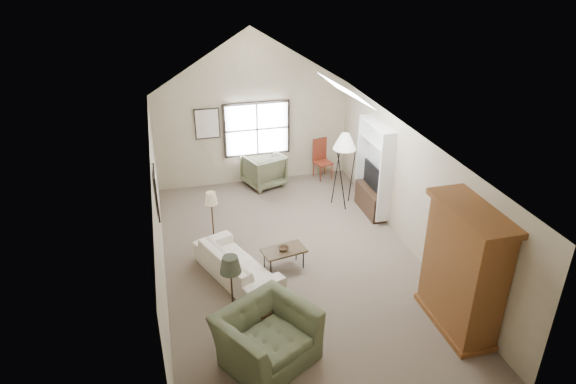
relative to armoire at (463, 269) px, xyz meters
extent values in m
cube|color=#69594B|center=(-2.18, 2.40, -1.10)|extent=(5.00, 8.00, 0.01)
cube|color=tan|center=(-2.18, 6.40, 0.15)|extent=(5.00, 0.01, 2.50)
cube|color=tan|center=(-2.18, -1.60, 0.15)|extent=(5.00, 0.01, 2.50)
cube|color=tan|center=(-4.68, 2.40, 0.15)|extent=(0.01, 8.00, 2.50)
cube|color=tan|center=(0.32, 2.40, 0.15)|extent=(0.01, 8.00, 2.50)
cube|color=black|center=(-2.08, 6.36, 0.35)|extent=(1.72, 0.08, 1.42)
cube|color=black|center=(-4.65, 2.70, 0.65)|extent=(0.68, 0.04, 0.88)
cube|color=black|center=(-3.33, 6.37, 0.60)|extent=(0.62, 0.04, 0.78)
cube|color=brown|center=(0.00, 0.00, 0.00)|extent=(0.60, 1.50, 2.20)
cube|color=white|center=(0.16, 4.00, 0.05)|extent=(0.32, 1.30, 2.10)
cube|color=#382316|center=(0.14, 4.00, -0.80)|extent=(0.34, 1.18, 0.60)
cube|color=black|center=(0.14, 4.00, -0.18)|extent=(0.05, 0.90, 0.55)
imported|color=#EFE2CF|center=(-3.33, 2.22, -0.80)|extent=(1.53, 2.23, 0.61)
imported|color=#565F43|center=(-3.24, -0.01, -0.66)|extent=(1.77, 1.71, 0.88)
imported|color=#6E714F|center=(-1.99, 6.07, -0.67)|extent=(1.17, 1.19, 0.85)
cube|color=#392A17|center=(-2.40, 2.28, -0.89)|extent=(0.91, 0.61, 0.43)
imported|color=#342515|center=(-2.40, 2.28, -0.65)|extent=(0.23, 0.23, 0.05)
cylinder|color=#382316|center=(-3.23, 0.62, -0.84)|extent=(0.68, 0.68, 0.52)
cube|color=maroon|center=(-0.36, 6.10, -0.56)|extent=(0.50, 0.50, 1.07)
camera|label=1|loc=(-4.42, -5.85, 4.81)|focal=32.00mm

